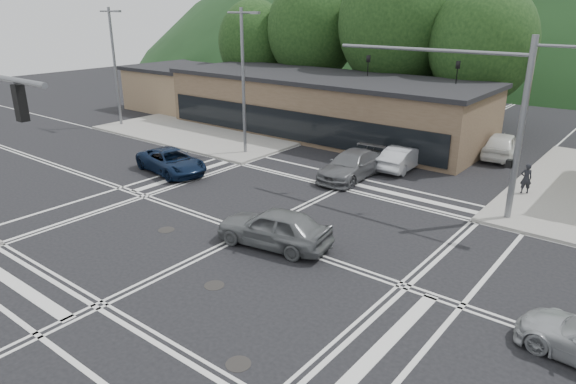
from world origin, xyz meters
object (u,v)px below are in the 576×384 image
Objects in this scene: car_grey_center at (274,227)px; pedestrian at (526,178)px; car_queue_b at (502,145)px; car_northbound at (351,165)px; car_blue_west at (171,161)px; car_queue_a at (403,158)px.

pedestrian is at bearing 143.35° from car_grey_center.
car_queue_b is 3.09× the size of pedestrian.
car_queue_b is 0.94× the size of car_northbound.
car_queue_b is at bearing 58.02° from car_northbound.
car_blue_west is 3.17× the size of pedestrian.
car_queue_b reaches higher than car_northbound.
car_queue_a is at bearing 51.22° from car_queue_b.
car_blue_west is 11.40m from car_grey_center.
car_northbound is at bearing -48.04° from car_blue_west.
car_blue_west is at bearing 40.35° from car_queue_b.
car_queue_a is at bearing -39.60° from car_blue_west.
car_queue_b reaches higher than car_blue_west.
car_grey_center is 0.92× the size of car_northbound.
pedestrian is at bearing 175.25° from car_queue_a.
car_northbound is at bearing 53.82° from car_queue_b.
car_grey_center reaches higher than car_blue_west.
car_northbound is at bearing -176.59° from car_grey_center.
car_northbound is (-2.13, 9.30, -0.06)m from car_grey_center.
pedestrian reaches higher than car_blue_west.
car_queue_a is 0.88× the size of car_queue_b.
pedestrian reaches higher than car_queue_a.
car_northbound is at bearing 63.81° from car_queue_a.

